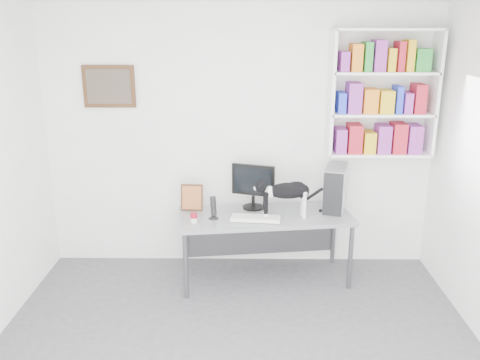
{
  "coord_description": "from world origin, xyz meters",
  "views": [
    {
      "loc": [
        0.06,
        -3.13,
        2.51
      ],
      "look_at": [
        0.01,
        1.53,
        1.06
      ],
      "focal_mm": 38.0,
      "sensor_mm": 36.0,
      "label": 1
    }
  ],
  "objects_px": {
    "monitor": "(253,186)",
    "speaker": "(213,207)",
    "pc_tower": "(335,188)",
    "bookshelf": "(383,93)",
    "keyboard": "(256,218)",
    "leaning_print": "(192,197)",
    "desk": "(265,247)",
    "soup_can": "(194,218)",
    "cat": "(286,200)"
  },
  "relations": [
    {
      "from": "desk",
      "to": "leaning_print",
      "type": "distance_m",
      "value": 0.89
    },
    {
      "from": "soup_can",
      "to": "pc_tower",
      "type": "bearing_deg",
      "value": 15.58
    },
    {
      "from": "bookshelf",
      "to": "desk",
      "type": "distance_m",
      "value": 1.91
    },
    {
      "from": "pc_tower",
      "to": "cat",
      "type": "bearing_deg",
      "value": -137.85
    },
    {
      "from": "keyboard",
      "to": "leaning_print",
      "type": "distance_m",
      "value": 0.7
    },
    {
      "from": "desk",
      "to": "cat",
      "type": "distance_m",
      "value": 0.57
    },
    {
      "from": "keyboard",
      "to": "leaning_print",
      "type": "relative_size",
      "value": 1.7
    },
    {
      "from": "leaning_print",
      "to": "cat",
      "type": "bearing_deg",
      "value": -9.07
    },
    {
      "from": "bookshelf",
      "to": "soup_can",
      "type": "distance_m",
      "value": 2.19
    },
    {
      "from": "desk",
      "to": "monitor",
      "type": "distance_m",
      "value": 0.63
    },
    {
      "from": "monitor",
      "to": "cat",
      "type": "bearing_deg",
      "value": -22.51
    },
    {
      "from": "desk",
      "to": "cat",
      "type": "height_order",
      "value": "cat"
    },
    {
      "from": "speaker",
      "to": "pc_tower",
      "type": "bearing_deg",
      "value": -10.78
    },
    {
      "from": "desk",
      "to": "leaning_print",
      "type": "xyz_separation_m",
      "value": [
        -0.73,
        0.13,
        0.49
      ]
    },
    {
      "from": "leaning_print",
      "to": "monitor",
      "type": "bearing_deg",
      "value": 8.67
    },
    {
      "from": "speaker",
      "to": "leaning_print",
      "type": "bearing_deg",
      "value": 110.68
    },
    {
      "from": "bookshelf",
      "to": "desk",
      "type": "relative_size",
      "value": 0.74
    },
    {
      "from": "desk",
      "to": "keyboard",
      "type": "relative_size",
      "value": 3.59
    },
    {
      "from": "speaker",
      "to": "soup_can",
      "type": "xyz_separation_m",
      "value": [
        -0.18,
        -0.11,
        -0.07
      ]
    },
    {
      "from": "monitor",
      "to": "leaning_print",
      "type": "relative_size",
      "value": 1.7
    },
    {
      "from": "bookshelf",
      "to": "speaker",
      "type": "relative_size",
      "value": 5.35
    },
    {
      "from": "bookshelf",
      "to": "pc_tower",
      "type": "height_order",
      "value": "bookshelf"
    },
    {
      "from": "leaning_print",
      "to": "soup_can",
      "type": "bearing_deg",
      "value": -78.33
    },
    {
      "from": "bookshelf",
      "to": "monitor",
      "type": "distance_m",
      "value": 1.56
    },
    {
      "from": "bookshelf",
      "to": "monitor",
      "type": "bearing_deg",
      "value": -174.33
    },
    {
      "from": "bookshelf",
      "to": "soup_can",
      "type": "xyz_separation_m",
      "value": [
        -1.82,
        -0.52,
        -1.1
      ]
    },
    {
      "from": "monitor",
      "to": "speaker",
      "type": "bearing_deg",
      "value": -125.6
    },
    {
      "from": "bookshelf",
      "to": "keyboard",
      "type": "bearing_deg",
      "value": -159.92
    },
    {
      "from": "bookshelf",
      "to": "speaker",
      "type": "bearing_deg",
      "value": -165.75
    },
    {
      "from": "keyboard",
      "to": "cat",
      "type": "xyz_separation_m",
      "value": [
        0.29,
        0.07,
        0.17
      ]
    },
    {
      "from": "monitor",
      "to": "desk",
      "type": "bearing_deg",
      "value": -40.74
    },
    {
      "from": "speaker",
      "to": "bookshelf",
      "type": "bearing_deg",
      "value": -9.61
    },
    {
      "from": "pc_tower",
      "to": "bookshelf",
      "type": "bearing_deg",
      "value": 33.58
    },
    {
      "from": "keyboard",
      "to": "pc_tower",
      "type": "xyz_separation_m",
      "value": [
        0.81,
        0.32,
        0.2
      ]
    },
    {
      "from": "bookshelf",
      "to": "cat",
      "type": "xyz_separation_m",
      "value": [
        -0.94,
        -0.39,
        -0.96
      ]
    },
    {
      "from": "monitor",
      "to": "soup_can",
      "type": "distance_m",
      "value": 0.72
    },
    {
      "from": "monitor",
      "to": "bookshelf",
      "type": "bearing_deg",
      "value": 22.99
    },
    {
      "from": "keyboard",
      "to": "speaker",
      "type": "relative_size",
      "value": 2.02
    },
    {
      "from": "leaning_print",
      "to": "soup_can",
      "type": "xyz_separation_m",
      "value": [
        0.05,
        -0.34,
        -0.09
      ]
    },
    {
      "from": "monitor",
      "to": "pc_tower",
      "type": "bearing_deg",
      "value": 16.56
    },
    {
      "from": "pc_tower",
      "to": "leaning_print",
      "type": "relative_size",
      "value": 1.61
    },
    {
      "from": "desk",
      "to": "speaker",
      "type": "xyz_separation_m",
      "value": [
        -0.5,
        -0.1,
        0.47
      ]
    },
    {
      "from": "monitor",
      "to": "speaker",
      "type": "height_order",
      "value": "monitor"
    },
    {
      "from": "leaning_print",
      "to": "soup_can",
      "type": "height_order",
      "value": "leaning_print"
    },
    {
      "from": "keyboard",
      "to": "speaker",
      "type": "bearing_deg",
      "value": -179.2
    },
    {
      "from": "pc_tower",
      "to": "soup_can",
      "type": "relative_size",
      "value": 4.77
    },
    {
      "from": "bookshelf",
      "to": "monitor",
      "type": "xyz_separation_m",
      "value": [
        -1.25,
        -0.12,
        -0.91
      ]
    },
    {
      "from": "desk",
      "to": "soup_can",
      "type": "distance_m",
      "value": 0.82
    },
    {
      "from": "speaker",
      "to": "leaning_print",
      "type": "height_order",
      "value": "leaning_print"
    },
    {
      "from": "monitor",
      "to": "speaker",
      "type": "distance_m",
      "value": 0.5
    }
  ]
}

